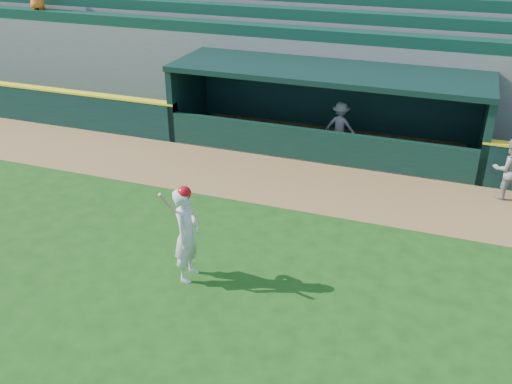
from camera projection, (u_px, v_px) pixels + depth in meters
ground at (228, 284)px, 11.33m from camera, size 120.00×120.00×0.00m
warning_track at (298, 183)px, 15.44m from camera, size 40.00×3.00×0.01m
dugout_player_front at (508, 169)px, 14.34m from camera, size 0.94×0.83×1.61m
dugout_player_inside at (340, 126)px, 17.36m from camera, size 1.02×0.66×1.48m
dugout at (328, 102)px, 17.44m from camera, size 9.40×2.80×2.46m
stands at (360, 39)px, 20.79m from camera, size 34.50×6.25×7.53m
batter_at_plate at (187, 233)px, 11.11m from camera, size 0.58×0.83×2.05m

